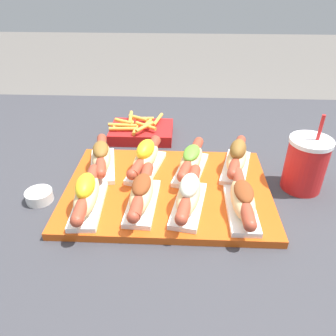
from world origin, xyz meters
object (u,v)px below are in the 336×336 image
(drink_cup, at_px, (306,164))
(hot_dog_1, at_px, (142,193))
(hot_dog_4, at_px, (102,157))
(hot_dog_7, at_px, (237,157))
(hot_dog_6, at_px, (191,160))
(serving_tray, at_px, (168,189))
(fries_basket, at_px, (141,131))
(sauce_bowl, at_px, (39,195))
(hot_dog_5, at_px, (145,158))
(hot_dog_2, at_px, (189,194))
(hot_dog_0, at_px, (87,195))
(hot_dog_3, at_px, (242,199))

(drink_cup, bearing_deg, hot_dog_1, -163.93)
(hot_dog_4, height_order, drink_cup, drink_cup)
(hot_dog_1, distance_m, hot_dog_4, 0.19)
(hot_dog_7, height_order, drink_cup, drink_cup)
(hot_dog_6, bearing_deg, hot_dog_1, -127.65)
(serving_tray, distance_m, fries_basket, 0.31)
(hot_dog_4, relative_size, fries_basket, 1.02)
(hot_dog_1, height_order, drink_cup, drink_cup)
(hot_dog_6, distance_m, sauce_bowl, 0.37)
(hot_dog_7, relative_size, fries_basket, 1.01)
(hot_dog_5, bearing_deg, hot_dog_4, 178.74)
(sauce_bowl, xyz_separation_m, fries_basket, (0.20, 0.34, 0.01))
(serving_tray, distance_m, sauce_bowl, 0.30)
(sauce_bowl, bearing_deg, hot_dog_5, 26.59)
(fries_basket, bearing_deg, drink_cup, -30.89)
(hot_dog_2, xyz_separation_m, hot_dog_6, (0.01, 0.14, -0.00))
(hot_dog_1, relative_size, fries_basket, 1.04)
(hot_dog_7, bearing_deg, drink_cup, -16.88)
(sauce_bowl, xyz_separation_m, drink_cup, (0.63, 0.08, 0.05))
(hot_dog_1, bearing_deg, fries_basket, 97.14)
(hot_dog_0, bearing_deg, hot_dog_4, 91.39)
(hot_dog_4, xyz_separation_m, hot_dog_7, (0.35, 0.01, 0.00))
(drink_cup, xyz_separation_m, fries_basket, (-0.43, 0.25, -0.05))
(hot_dog_2, xyz_separation_m, drink_cup, (0.28, 0.11, 0.01))
(hot_dog_5, relative_size, sauce_bowl, 3.22)
(hot_dog_0, xyz_separation_m, hot_dog_6, (0.23, 0.16, -0.00))
(fries_basket, bearing_deg, hot_dog_4, -109.18)
(serving_tray, distance_m, hot_dog_3, 0.19)
(hot_dog_7, xyz_separation_m, sauce_bowl, (-0.47, -0.13, -0.04))
(hot_dog_1, bearing_deg, hot_dog_3, -3.46)
(hot_dog_5, distance_m, sauce_bowl, 0.27)
(hot_dog_3, distance_m, hot_dog_7, 0.17)
(hot_dog_2, height_order, hot_dog_6, hot_dog_2)
(hot_dog_6, bearing_deg, serving_tray, -129.09)
(hot_dog_0, relative_size, drink_cup, 1.06)
(hot_dog_2, xyz_separation_m, hot_dog_4, (-0.22, 0.15, -0.00))
(serving_tray, height_order, fries_basket, fries_basket)
(hot_dog_0, xyz_separation_m, hot_dog_4, (-0.00, 0.16, -0.00))
(hot_dog_4, bearing_deg, hot_dog_2, -34.06)
(hot_dog_3, relative_size, hot_dog_4, 1.02)
(hot_dog_4, relative_size, drink_cup, 1.04)
(serving_tray, xyz_separation_m, hot_dog_1, (-0.05, -0.07, 0.04))
(hot_dog_3, bearing_deg, hot_dog_4, 154.52)
(hot_dog_1, distance_m, hot_dog_3, 0.22)
(hot_dog_5, xyz_separation_m, sauce_bowl, (-0.24, -0.12, -0.04))
(hot_dog_0, relative_size, hot_dog_6, 1.03)
(hot_dog_2, height_order, sauce_bowl, hot_dog_2)
(serving_tray, bearing_deg, hot_dog_5, 130.22)
(serving_tray, distance_m, hot_dog_1, 0.10)
(hot_dog_3, height_order, fries_basket, hot_dog_3)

